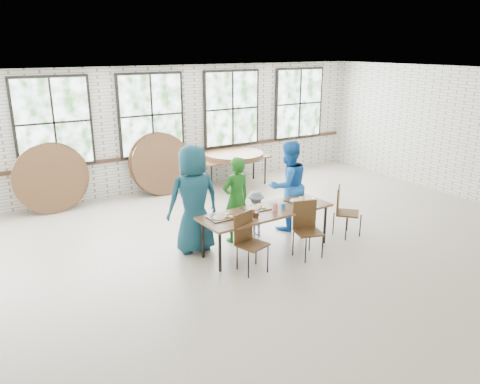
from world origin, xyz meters
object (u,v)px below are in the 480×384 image
object	(u,v)px
chair_near_left	(248,237)
storage_table	(234,160)
chair_near_right	(306,224)
dining_table	(266,213)

from	to	relation	value
chair_near_left	storage_table	distance (m)	4.70
chair_near_left	chair_near_right	bearing A→B (deg)	-19.51
dining_table	chair_near_right	xyz separation A→B (m)	(0.48, -0.51, -0.13)
dining_table	storage_table	world-z (taller)	same
chair_near_right	storage_table	bearing A→B (deg)	92.20
chair_near_right	storage_table	size ratio (longest dim) A/B	0.52
dining_table	chair_near_right	size ratio (longest dim) A/B	2.56
dining_table	storage_table	distance (m)	4.00
storage_table	dining_table	bearing A→B (deg)	-114.00
chair_near_left	storage_table	size ratio (longest dim) A/B	0.52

